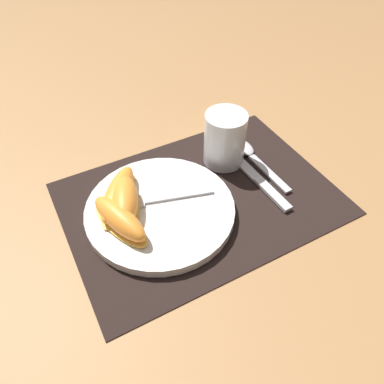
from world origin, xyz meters
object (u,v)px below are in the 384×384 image
object	(u,v)px
citrus_wedge_0	(118,195)
citrus_wedge_2	(120,220)
spoon	(249,154)
citrus_wedge_1	(125,202)
plate	(159,208)
knife	(252,174)
fork	(149,200)
juice_glass	(225,141)

from	to	relation	value
citrus_wedge_0	citrus_wedge_2	world-z (taller)	citrus_wedge_2
spoon	citrus_wedge_2	distance (m)	0.30
spoon	citrus_wedge_1	distance (m)	0.27
citrus_wedge_2	plate	bearing A→B (deg)	10.98
plate	knife	xyz separation A→B (m)	(0.19, -0.00, -0.01)
plate	citrus_wedge_1	distance (m)	0.06
knife	spoon	bearing A→B (deg)	60.89
knife	spoon	world-z (taller)	spoon
knife	citrus_wedge_0	bearing A→B (deg)	170.68
plate	fork	distance (m)	0.02
citrus_wedge_1	plate	bearing A→B (deg)	-17.22
plate	spoon	size ratio (longest dim) A/B	1.46
juice_glass	citrus_wedge_2	xyz separation A→B (m)	(-0.24, -0.08, -0.01)
plate	citrus_wedge_0	size ratio (longest dim) A/B	1.92
juice_glass	plate	bearing A→B (deg)	-159.54
plate	citrus_wedge_1	world-z (taller)	citrus_wedge_1
juice_glass	fork	xyz separation A→B (m)	(-0.18, -0.05, -0.03)
fork	citrus_wedge_2	bearing A→B (deg)	-154.14
citrus_wedge_0	citrus_wedge_2	distance (m)	0.06
knife	citrus_wedge_1	bearing A→B (deg)	176.23
fork	citrus_wedge_2	distance (m)	0.07
juice_glass	citrus_wedge_1	bearing A→B (deg)	-167.98
spoon	fork	distance (m)	0.23
knife	fork	world-z (taller)	fork
citrus_wedge_1	citrus_wedge_2	distance (m)	0.04
juice_glass	citrus_wedge_1	size ratio (longest dim) A/B	0.87
juice_glass	citrus_wedge_0	size ratio (longest dim) A/B	0.79
juice_glass	citrus_wedge_2	distance (m)	0.25
juice_glass	knife	size ratio (longest dim) A/B	0.47
juice_glass	citrus_wedge_0	world-z (taller)	juice_glass
fork	citrus_wedge_1	xyz separation A→B (m)	(-0.04, 0.00, 0.02)
citrus_wedge_1	knife	bearing A→B (deg)	-3.77
spoon	citrus_wedge_0	world-z (taller)	citrus_wedge_0
fork	citrus_wedge_1	distance (m)	0.04
plate	citrus_wedge_2	distance (m)	0.08
plate	citrus_wedge_2	world-z (taller)	citrus_wedge_2
citrus_wedge_0	citrus_wedge_1	bearing A→B (deg)	-81.45
fork	spoon	bearing A→B (deg)	8.24
citrus_wedge_2	knife	bearing A→B (deg)	2.98
fork	citrus_wedge_1	bearing A→B (deg)	179.84
juice_glass	fork	bearing A→B (deg)	-165.33
knife	fork	size ratio (longest dim) A/B	1.16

